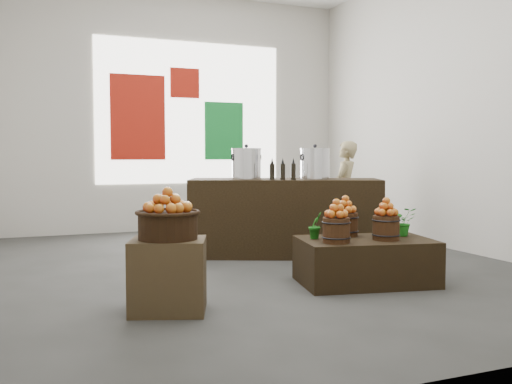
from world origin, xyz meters
name	(u,v)px	position (x,y,z in m)	size (l,w,h in m)	color
ground	(248,266)	(0.00, 0.00, 0.00)	(7.00, 7.00, 0.00)	#393936
back_wall	(173,112)	(0.00, 3.50, 2.00)	(6.00, 0.04, 4.00)	#BBB6AC
back_opening	(190,113)	(0.30, 3.48, 2.00)	(3.20, 0.02, 2.40)	white
deco_red_left	(138,117)	(-0.60, 3.47, 1.90)	(0.90, 0.04, 1.40)	#A1190C
deco_green_right	(224,131)	(0.90, 3.47, 1.70)	(0.70, 0.04, 1.00)	#137D2E
deco_red_upper	(185,83)	(0.20, 3.47, 2.50)	(0.50, 0.04, 0.50)	#A1190C
crate	(168,275)	(-1.29, -1.52, 0.30)	(0.60, 0.49, 0.60)	#4A3922
wicker_basket	(168,226)	(-1.29, -1.52, 0.71)	(0.48, 0.48, 0.22)	black
apples_in_basket	(168,200)	(-1.29, -1.52, 0.91)	(0.37, 0.37, 0.20)	#8F040D
display_table	(365,261)	(0.76, -1.25, 0.22)	(1.29, 0.80, 0.45)	black
apple_bucket_front_left	(336,230)	(0.37, -1.36, 0.57)	(0.26, 0.26, 0.24)	#3E1F10
apples_in_bucket_front_left	(336,209)	(0.37, -1.36, 0.77)	(0.19, 0.19, 0.17)	#8F040D
apple_bucket_front_right	(386,228)	(0.91, -1.38, 0.57)	(0.26, 0.26, 0.24)	#3E1F10
apples_in_bucket_front_right	(386,207)	(0.91, -1.38, 0.77)	(0.19, 0.19, 0.17)	#8F040D
apple_bucket_rear	(345,224)	(0.68, -0.99, 0.57)	(0.26, 0.26, 0.24)	#3E1F10
apples_in_bucket_rear	(345,204)	(0.68, -0.99, 0.77)	(0.19, 0.19, 0.17)	#8F040D
herb_garnish_right	(402,222)	(1.23, -1.21, 0.59)	(0.27, 0.23, 0.29)	#176B16
herb_garnish_left	(316,225)	(0.31, -1.05, 0.58)	(0.15, 0.12, 0.27)	#176B16
counter	(285,217)	(0.70, 0.51, 0.49)	(2.38, 0.76, 0.98)	black
stock_pot_left	(246,164)	(0.25, 0.70, 1.16)	(0.37, 0.37, 0.37)	silver
stock_pot_center	(315,164)	(1.04, 0.36, 1.16)	(0.37, 0.37, 0.37)	silver
oil_cruets	(285,169)	(0.60, 0.29, 1.11)	(0.26, 0.07, 0.27)	black
shopper	(345,191)	(2.10, 1.38, 0.74)	(0.54, 0.36, 1.49)	#8F8058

